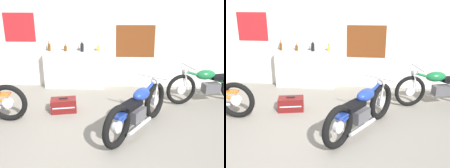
{
  "view_description": "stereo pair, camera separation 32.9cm",
  "coord_description": "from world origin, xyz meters",
  "views": [
    {
      "loc": [
        0.71,
        -3.7,
        2.39
      ],
      "look_at": [
        0.53,
        1.19,
        0.7
      ],
      "focal_mm": 42.0,
      "sensor_mm": 36.0,
      "label": 1
    },
    {
      "loc": [
        1.04,
        -3.68,
        2.39
      ],
      "look_at": [
        0.53,
        1.19,
        0.7
      ],
      "focal_mm": 42.0,
      "sensor_mm": 36.0,
      "label": 2
    }
  ],
  "objects": [
    {
      "name": "motorcycle_green",
      "position": [
        2.72,
        2.05,
        0.43
      ],
      "size": [
        2.02,
        0.75,
        0.9
      ],
      "color": "black",
      "rests_on": "ground_plane"
    },
    {
      "name": "motorcycle_blue",
      "position": [
        1.02,
        0.6,
        0.43
      ],
      "size": [
        1.23,
        1.81,
        0.92
      ],
      "color": "black",
      "rests_on": "ground_plane"
    },
    {
      "name": "hard_case_darkred",
      "position": [
        -0.5,
        1.38,
        0.14
      ],
      "size": [
        0.58,
        0.41,
        0.31
      ],
      "color": "maroon",
      "rests_on": "ground_plane"
    },
    {
      "name": "bottle_right_center",
      "position": [
        0.12,
        2.92,
        1.07
      ],
      "size": [
        0.07,
        0.07,
        0.18
      ],
      "color": "gold",
      "rests_on": "sill_counter"
    },
    {
      "name": "bottle_left_center",
      "position": [
        -0.72,
        2.9,
        1.07
      ],
      "size": [
        0.08,
        0.08,
        0.18
      ],
      "color": "#5B3814",
      "rests_on": "sill_counter"
    },
    {
      "name": "ground_plane",
      "position": [
        0.0,
        0.0,
        0.0
      ],
      "size": [
        24.0,
        24.0,
        0.0
      ],
      "primitive_type": "plane",
      "color": "gray"
    },
    {
      "name": "wall_back",
      "position": [
        -0.01,
        3.09,
        1.4
      ],
      "size": [
        10.0,
        0.07,
        2.8
      ],
      "color": "silver",
      "rests_on": "ground_plane"
    },
    {
      "name": "bottle_leftmost",
      "position": [
        -1.14,
        2.89,
        1.1
      ],
      "size": [
        0.07,
        0.07,
        0.26
      ],
      "color": "#5B3814",
      "rests_on": "sill_counter"
    },
    {
      "name": "bottle_center",
      "position": [
        -0.29,
        2.88,
        1.11
      ],
      "size": [
        0.09,
        0.09,
        0.27
      ],
      "color": "black",
      "rests_on": "sill_counter"
    },
    {
      "name": "sill_counter",
      "position": [
        -0.52,
        2.91,
        0.49
      ],
      "size": [
        1.58,
        0.28,
        0.99
      ],
      "color": "silver",
      "rests_on": "ground_plane"
    }
  ]
}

